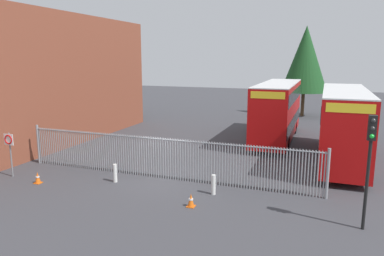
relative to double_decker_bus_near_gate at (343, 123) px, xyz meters
name	(u,v)px	position (x,y,z in m)	size (l,w,h in m)	color
ground_plane	(211,145)	(-8.75, 1.27, -2.42)	(100.00, 100.00, 0.00)	#3D3D42
depot_building_brick	(13,80)	(-22.78, -2.79, 2.28)	(9.59, 21.97, 9.40)	brown
palisade_fence	(162,157)	(-8.96, -6.73, -1.24)	(16.49, 0.14, 2.35)	gray
double_decker_bus_near_gate	(343,123)	(0.00, 0.00, 0.00)	(2.54, 10.81, 4.42)	#B70C0C
double_decker_bus_behind_fence_left	(278,109)	(-4.48, 4.66, 0.00)	(2.54, 10.81, 4.42)	#B70C0C
bollard_near_left	(115,173)	(-10.97, -8.11, -1.95)	(0.20, 0.20, 0.95)	silver
bollard_center_front	(214,185)	(-5.73, -8.01, -1.95)	(0.20, 0.20, 0.95)	silver
traffic_cone_by_gate	(191,200)	(-6.22, -9.73, -2.13)	(0.34, 0.34, 0.59)	orange
traffic_cone_mid_forecourt	(38,178)	(-14.56, -9.65, -2.13)	(0.34, 0.34, 0.59)	orange
speed_limit_sign_post	(9,145)	(-16.63, -9.30, -0.65)	(0.60, 0.14, 2.40)	slate
traffic_light_kerbside	(370,152)	(0.51, -9.45, 0.56)	(0.28, 0.33, 4.30)	black
tree_tall_back	(305,59)	(-3.39, 17.63, 3.71)	(4.90, 4.90, 9.64)	#4C3823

